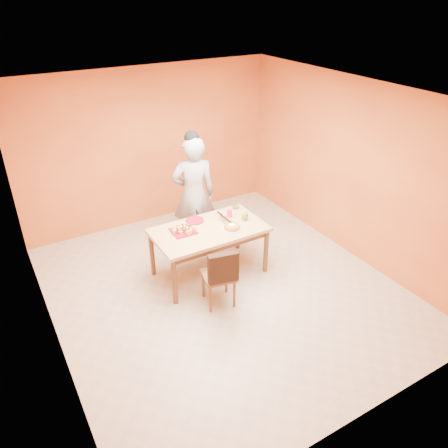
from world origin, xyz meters
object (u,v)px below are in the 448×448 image
pastry_platter (183,231)px  magenta_glass (230,213)px  red_dinner_plate (195,220)px  dining_table (209,234)px  dining_chair (219,274)px  egg_ornament (245,216)px  person (194,195)px  checker_tin (236,207)px  sponge_cake (232,227)px

pastry_platter → magenta_glass: 0.80m
pastry_platter → red_dinner_plate: bearing=35.0°
dining_table → red_dinner_plate: size_ratio=5.84×
dining_chair → pastry_platter: bearing=111.2°
egg_ornament → dining_table: bearing=160.8°
dining_chair → person: bearing=87.1°
dining_table → person: 0.84m
person → dining_table: bearing=95.6°
magenta_glass → checker_tin: 0.30m
dining_chair → person: 1.58m
red_dinner_plate → checker_tin: 0.73m
pastry_platter → egg_ornament: bearing=-9.0°
dining_chair → dining_table: bearing=83.8°
sponge_cake → dining_table: bearing=148.1°
person → red_dinner_plate: (-0.23, -0.47, -0.17)m
dining_chair → egg_ornament: (0.81, 0.64, 0.36)m
person → dining_chair: bearing=92.6°
dining_chair → person: size_ratio=0.48×
sponge_cake → magenta_glass: magenta_glass is taller
dining_table → sponge_cake: (0.28, -0.17, 0.13)m
person → red_dinner_plate: 0.55m
dining_table → sponge_cake: sponge_cake is taller
dining_table → pastry_platter: bearing=163.2°
person → red_dinner_plate: bearing=81.6°
egg_ornament → checker_tin: (0.08, 0.39, -0.05)m
pastry_platter → magenta_glass: magenta_glass is taller
magenta_glass → pastry_platter: bearing=-176.1°
dining_table → pastry_platter: (-0.35, 0.11, 0.10)m
pastry_platter → checker_tin: bearing=13.5°
pastry_platter → magenta_glass: size_ratio=2.84×
dining_table → pastry_platter: pastry_platter is taller
dining_table → sponge_cake: size_ratio=6.95×
pastry_platter → red_dinner_plate: (0.29, 0.20, -0.00)m
red_dinner_plate → sponge_cake: sponge_cake is taller
sponge_cake → magenta_glass: 0.37m
pastry_platter → sponge_cake: (0.63, -0.28, 0.03)m
dining_chair → red_dinner_plate: size_ratio=3.28×
pastry_platter → sponge_cake: 0.69m
dining_chair → sponge_cake: dining_chair is taller
dining_chair → checker_tin: 1.40m
dining_table → dining_chair: dining_chair is taller
dining_table → dining_chair: 0.74m
dining_chair → pastry_platter: 0.85m
person → checker_tin: 0.68m
pastry_platter → dining_table: bearing=-16.8°
dining_table → egg_ornament: size_ratio=12.40×
magenta_glass → dining_chair: bearing=-128.2°
red_dinner_plate → checker_tin: bearing=3.4°
sponge_cake → dining_chair: bearing=-134.6°
person → checker_tin: bearing=156.9°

